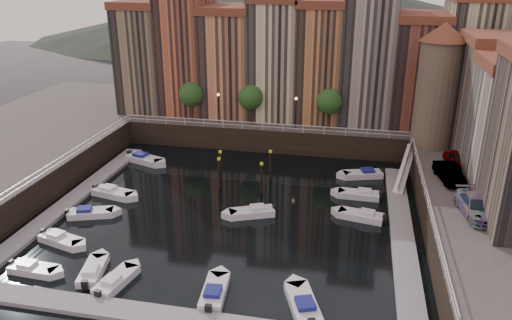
% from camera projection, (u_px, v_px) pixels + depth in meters
% --- Properties ---
extents(ground, '(200.00, 200.00, 0.00)m').
position_uv_depth(ground, '(231.00, 208.00, 49.23)').
color(ground, black).
rests_on(ground, ground).
extents(quay_far, '(80.00, 20.00, 3.00)m').
position_uv_depth(quay_far, '(276.00, 119.00, 72.39)').
color(quay_far, black).
rests_on(quay_far, ground).
extents(dock_left, '(2.00, 28.00, 0.35)m').
position_uv_depth(dock_left, '(76.00, 196.00, 51.36)').
color(dock_left, gray).
rests_on(dock_left, ground).
extents(dock_right, '(2.00, 28.00, 0.35)m').
position_uv_depth(dock_right, '(401.00, 228.00, 45.15)').
color(dock_right, gray).
rests_on(dock_right, ground).
extents(dock_near, '(30.00, 2.00, 0.35)m').
position_uv_depth(dock_near, '(168.00, 317.00, 33.67)').
color(dock_near, gray).
rests_on(dock_near, ground).
extents(mountains, '(145.00, 100.00, 18.00)m').
position_uv_depth(mountains, '(330.00, 18.00, 146.31)').
color(mountains, '#2D382D').
rests_on(mountains, ground).
extents(far_terrace, '(48.70, 10.30, 17.50)m').
position_uv_depth(far_terrace, '(298.00, 58.00, 66.04)').
color(far_terrace, '#806C51').
rests_on(far_terrace, quay_far).
extents(corner_tower, '(5.20, 5.20, 13.80)m').
position_uv_depth(corner_tower, '(438.00, 84.00, 54.91)').
color(corner_tower, '#6B5B4C').
rests_on(corner_tower, quay_right).
extents(promenade_trees, '(21.20, 3.20, 5.20)m').
position_uv_depth(promenade_trees, '(256.00, 98.00, 63.68)').
color(promenade_trees, black).
rests_on(promenade_trees, quay_far).
extents(street_lamps, '(10.36, 0.36, 4.18)m').
position_uv_depth(street_lamps, '(257.00, 105.00, 62.96)').
color(street_lamps, black).
rests_on(street_lamps, quay_far).
extents(railings, '(36.08, 34.04, 0.52)m').
position_uv_depth(railings, '(242.00, 155.00, 52.31)').
color(railings, white).
rests_on(railings, ground).
extents(gangway, '(2.78, 8.32, 3.73)m').
position_uv_depth(gangway, '(405.00, 166.00, 54.37)').
color(gangway, white).
rests_on(gangway, ground).
extents(mooring_pilings, '(5.72, 4.09, 3.78)m').
position_uv_depth(mooring_pilings, '(243.00, 171.00, 53.81)').
color(mooring_pilings, black).
rests_on(mooring_pilings, ground).
extents(boat_left_0, '(4.14, 1.65, 0.94)m').
position_uv_depth(boat_left_0, '(33.00, 269.00, 38.78)').
color(boat_left_0, silver).
rests_on(boat_left_0, ground).
extents(boat_left_1, '(4.46, 2.60, 1.00)m').
position_uv_depth(boat_left_1, '(60.00, 240.00, 42.90)').
color(boat_left_1, silver).
rests_on(boat_left_1, ground).
extents(boat_left_2, '(4.52, 2.87, 1.02)m').
position_uv_depth(boat_left_2, '(90.00, 213.00, 47.50)').
color(boat_left_2, silver).
rests_on(boat_left_2, ground).
extents(boat_left_3, '(4.87, 2.60, 1.09)m').
position_uv_depth(boat_left_3, '(113.00, 193.00, 51.69)').
color(boat_left_3, silver).
rests_on(boat_left_3, ground).
extents(boat_left_4, '(5.24, 3.39, 1.18)m').
position_uv_depth(boat_left_4, '(144.00, 159.00, 60.60)').
color(boat_left_4, silver).
rests_on(boat_left_4, ground).
extents(boat_right_2, '(4.55, 2.39, 1.02)m').
position_uv_depth(boat_right_2, '(362.00, 216.00, 46.96)').
color(boat_right_2, silver).
rests_on(boat_right_2, ground).
extents(boat_right_3, '(4.46, 1.73, 1.02)m').
position_uv_depth(boat_right_3, '(360.00, 195.00, 51.33)').
color(boat_right_3, silver).
rests_on(boat_right_3, ground).
extents(boat_right_4, '(4.74, 2.92, 1.06)m').
position_uv_depth(boat_right_4, '(363.00, 174.00, 56.31)').
color(boat_right_4, silver).
rests_on(boat_right_4, ground).
extents(boat_near_0, '(2.37, 4.33, 0.97)m').
position_uv_depth(boat_near_0, '(93.00, 271.00, 38.50)').
color(boat_near_0, silver).
rests_on(boat_near_0, ground).
extents(boat_near_1, '(2.25, 4.36, 0.98)m').
position_uv_depth(boat_near_1, '(116.00, 281.00, 37.27)').
color(boat_near_1, silver).
rests_on(boat_near_1, ground).
extents(boat_near_2, '(2.05, 4.60, 1.04)m').
position_uv_depth(boat_near_2, '(214.00, 292.00, 35.93)').
color(boat_near_2, silver).
rests_on(boat_near_2, ground).
extents(boat_near_3, '(3.24, 4.92, 1.11)m').
position_uv_depth(boat_near_3, '(303.00, 305.00, 34.60)').
color(boat_near_3, silver).
rests_on(boat_near_3, ground).
extents(car_a, '(2.76, 4.69, 1.50)m').
position_uv_depth(car_a, '(458.00, 161.00, 50.82)').
color(car_a, gray).
rests_on(car_a, quay_right).
extents(car_b, '(2.64, 5.13, 1.61)m').
position_uv_depth(car_b, '(449.00, 174.00, 47.53)').
color(car_b, gray).
rests_on(car_b, quay_right).
extents(car_c, '(3.08, 5.83, 1.61)m').
position_uv_depth(car_c, '(476.00, 207.00, 40.95)').
color(car_c, gray).
rests_on(car_c, quay_right).
extents(boat_extra_818, '(4.58, 3.20, 1.04)m').
position_uv_depth(boat_extra_818, '(253.00, 212.00, 47.63)').
color(boat_extra_818, silver).
rests_on(boat_extra_818, ground).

